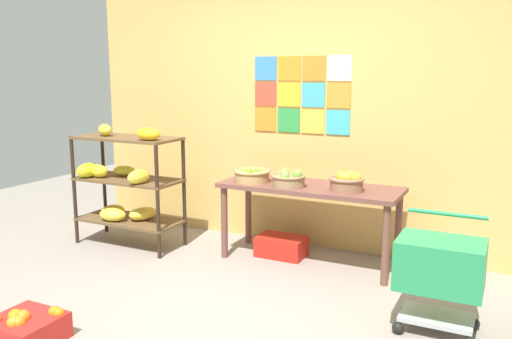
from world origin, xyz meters
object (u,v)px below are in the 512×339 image
(banana_shelf_unit, at_px, (124,181))
(shopping_cart, at_px, (440,269))
(fruit_basket_left, at_px, (252,175))
(orange_crate_foreground, at_px, (26,328))
(produce_crate_under_table, at_px, (281,246))
(display_table, at_px, (310,195))
(fruit_basket_centre, at_px, (289,179))
(fruit_basket_back_right, at_px, (347,182))

(banana_shelf_unit, relative_size, shopping_cart, 1.57)
(fruit_basket_left, xyz_separation_m, orange_crate_foreground, (-0.55, -2.07, -0.67))
(produce_crate_under_table, distance_m, shopping_cart, 1.78)
(banana_shelf_unit, distance_m, orange_crate_foreground, 2.03)
(fruit_basket_left, relative_size, shopping_cart, 0.44)
(orange_crate_foreground, distance_m, shopping_cart, 2.66)
(display_table, bearing_deg, fruit_basket_left, -169.68)
(fruit_basket_left, bearing_deg, fruit_basket_centre, -6.24)
(fruit_basket_back_right, xyz_separation_m, produce_crate_under_table, (-0.64, 0.10, -0.69))
(banana_shelf_unit, bearing_deg, fruit_basket_left, 11.43)
(banana_shelf_unit, bearing_deg, shopping_cart, -9.60)
(banana_shelf_unit, distance_m, produce_crate_under_table, 1.65)
(banana_shelf_unit, relative_size, produce_crate_under_table, 2.69)
(produce_crate_under_table, bearing_deg, fruit_basket_centre, -50.45)
(fruit_basket_left, bearing_deg, banana_shelf_unit, -168.57)
(banana_shelf_unit, distance_m, shopping_cart, 3.06)
(display_table, distance_m, shopping_cart, 1.51)
(produce_crate_under_table, bearing_deg, banana_shelf_unit, -166.05)
(banana_shelf_unit, height_order, display_table, banana_shelf_unit)
(banana_shelf_unit, relative_size, orange_crate_foreground, 2.96)
(fruit_basket_centre, xyz_separation_m, orange_crate_foreground, (-0.93, -2.03, -0.67))
(fruit_basket_centre, xyz_separation_m, produce_crate_under_table, (-0.13, 0.16, -0.68))
(shopping_cart, bearing_deg, fruit_basket_centre, 149.25)
(display_table, height_order, shopping_cart, shopping_cart)
(fruit_basket_centre, distance_m, produce_crate_under_table, 0.71)
(fruit_basket_back_right, height_order, fruit_basket_left, fruit_basket_back_right)
(display_table, distance_m, fruit_basket_left, 0.56)
(banana_shelf_unit, bearing_deg, orange_crate_foreground, -68.46)
(banana_shelf_unit, distance_m, fruit_basket_centre, 1.66)
(produce_crate_under_table, bearing_deg, shopping_cart, -30.50)
(fruit_basket_centre, bearing_deg, shopping_cart, -27.87)
(display_table, relative_size, fruit_basket_left, 4.73)
(display_table, bearing_deg, orange_crate_foreground, -116.37)
(display_table, relative_size, produce_crate_under_table, 3.59)
(display_table, bearing_deg, produce_crate_under_table, 175.15)
(display_table, bearing_deg, shopping_cart, -35.15)
(fruit_basket_back_right, distance_m, fruit_basket_centre, 0.51)
(produce_crate_under_table, relative_size, orange_crate_foreground, 1.10)
(fruit_basket_centre, distance_m, orange_crate_foreground, 2.33)
(banana_shelf_unit, bearing_deg, display_table, 11.11)
(fruit_basket_left, height_order, shopping_cart, fruit_basket_left)
(fruit_basket_left, xyz_separation_m, shopping_cart, (1.75, -0.77, -0.33))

